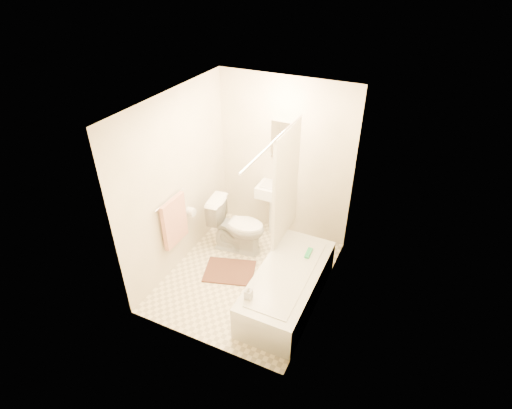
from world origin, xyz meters
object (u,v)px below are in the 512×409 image
at_px(toilet, 238,226).
at_px(soap_bottle, 248,293).
at_px(bathtub, 287,287).
at_px(bath_mat, 230,271).
at_px(sink, 274,207).

xyz_separation_m(toilet, soap_bottle, (0.78, -1.24, 0.15)).
relative_size(bathtub, bath_mat, 2.44).
bearing_deg(soap_bottle, bath_mat, 131.85).
height_order(bathtub, bath_mat, bathtub).
xyz_separation_m(toilet, bath_mat, (0.14, -0.52, -0.39)).
bearing_deg(bath_mat, toilet, 104.71).
distance_m(sink, soap_bottle, 1.90).
bearing_deg(bathtub, bath_mat, 170.58).
bearing_deg(sink, bath_mat, -99.50).
distance_m(toilet, bathtub, 1.24).
bearing_deg(toilet, bath_mat, -172.62).
xyz_separation_m(toilet, sink, (0.31, 0.59, 0.06)).
bearing_deg(sink, soap_bottle, -76.08).
distance_m(toilet, sink, 0.67).
bearing_deg(bath_mat, sink, 81.11).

